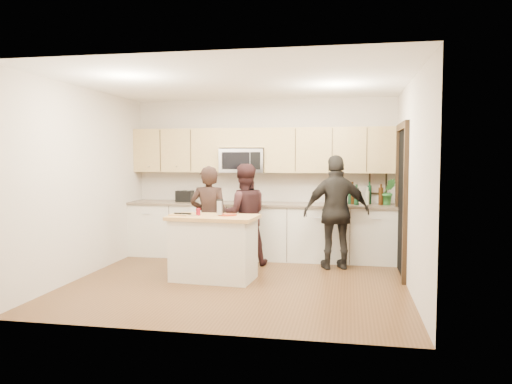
% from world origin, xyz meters
% --- Properties ---
extents(floor, '(4.50, 4.50, 0.00)m').
position_xyz_m(floor, '(0.00, 0.00, 0.00)').
color(floor, brown).
rests_on(floor, ground).
extents(room_shell, '(4.52, 4.02, 2.71)m').
position_xyz_m(room_shell, '(0.00, 0.00, 1.73)').
color(room_shell, '#BDB2A2').
rests_on(room_shell, ground).
extents(back_cabinetry, '(4.50, 0.66, 0.94)m').
position_xyz_m(back_cabinetry, '(0.00, 1.69, 0.47)').
color(back_cabinetry, beige).
rests_on(back_cabinetry, ground).
extents(upper_cabinetry, '(4.50, 0.33, 0.75)m').
position_xyz_m(upper_cabinetry, '(0.03, 1.83, 1.84)').
color(upper_cabinetry, tan).
rests_on(upper_cabinetry, ground).
extents(microwave, '(0.76, 0.41, 0.40)m').
position_xyz_m(microwave, '(-0.31, 1.80, 1.65)').
color(microwave, silver).
rests_on(microwave, ground).
extents(doorway, '(0.06, 1.25, 2.20)m').
position_xyz_m(doorway, '(2.23, 0.90, 1.16)').
color(doorway, black).
rests_on(doorway, ground).
extents(framed_picture, '(0.30, 0.03, 0.38)m').
position_xyz_m(framed_picture, '(1.95, 1.98, 1.28)').
color(framed_picture, black).
rests_on(framed_picture, ground).
extents(dish_towel, '(0.34, 0.60, 0.48)m').
position_xyz_m(dish_towel, '(-0.95, 1.50, 0.80)').
color(dish_towel, white).
rests_on(dish_towel, ground).
extents(island, '(1.25, 0.79, 0.90)m').
position_xyz_m(island, '(-0.37, 0.10, 0.45)').
color(island, beige).
rests_on(island, ground).
extents(red_plate, '(0.26, 0.26, 0.02)m').
position_xyz_m(red_plate, '(-0.18, 0.16, 0.91)').
color(red_plate, '#99290D').
rests_on(red_plate, island).
extents(box_grater, '(0.08, 0.06, 0.21)m').
position_xyz_m(box_grater, '(-0.27, 0.07, 1.03)').
color(box_grater, silver).
rests_on(box_grater, red_plate).
extents(drink_glass, '(0.06, 0.06, 0.10)m').
position_xyz_m(drink_glass, '(-0.59, 0.09, 0.95)').
color(drink_glass, maroon).
rests_on(drink_glass, island).
extents(cutting_board, '(0.28, 0.18, 0.02)m').
position_xyz_m(cutting_board, '(-0.84, 0.03, 0.91)').
color(cutting_board, '#B4864B').
rests_on(cutting_board, island).
extents(tongs, '(0.25, 0.05, 0.02)m').
position_xyz_m(tongs, '(-0.79, 0.03, 0.93)').
color(tongs, black).
rests_on(tongs, cutting_board).
extents(knife, '(0.23, 0.04, 0.01)m').
position_xyz_m(knife, '(-0.65, -0.09, 0.92)').
color(knife, silver).
rests_on(knife, cutting_board).
extents(toaster, '(0.28, 0.22, 0.20)m').
position_xyz_m(toaster, '(-1.31, 1.67, 1.04)').
color(toaster, black).
rests_on(toaster, back_cabinetry).
extents(bottle_cluster, '(0.56, 0.26, 0.37)m').
position_xyz_m(bottle_cluster, '(1.69, 1.70, 1.11)').
color(bottle_cluster, black).
rests_on(bottle_cluster, back_cabinetry).
extents(orchid, '(0.26, 0.22, 0.42)m').
position_xyz_m(orchid, '(2.10, 1.72, 1.15)').
color(orchid, '#2F7732').
rests_on(orchid, back_cabinetry).
extents(woman_left, '(0.61, 0.42, 1.58)m').
position_xyz_m(woman_left, '(-0.59, 0.65, 0.79)').
color(woman_left, black).
rests_on(woman_left, ground).
extents(woman_center, '(0.93, 0.82, 1.61)m').
position_xyz_m(woman_center, '(-0.16, 1.13, 0.80)').
color(woman_center, black).
rests_on(woman_center, ground).
extents(woman_right, '(1.10, 0.68, 1.74)m').
position_xyz_m(woman_right, '(1.30, 1.11, 0.87)').
color(woman_right, black).
rests_on(woman_right, ground).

